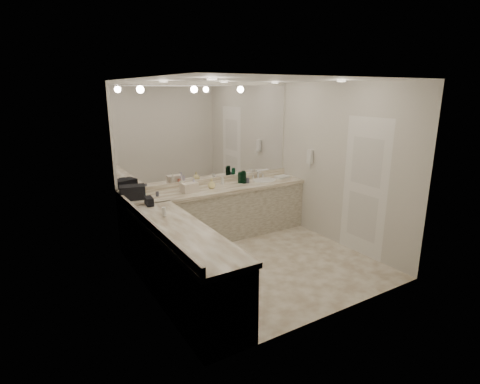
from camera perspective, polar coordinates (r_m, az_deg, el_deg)
floor at (r=5.61m, az=2.65°, el=-10.90°), size 3.20×3.20×0.00m
ceiling at (r=5.03m, az=3.03°, el=16.72°), size 3.20×3.20×0.00m
wall_back at (r=6.43m, az=-4.72°, el=4.75°), size 3.20×0.02×2.60m
wall_left at (r=4.49m, az=-14.32°, el=-0.34°), size 0.02×3.00×2.60m
wall_right at (r=6.19m, az=15.21°, el=3.84°), size 0.02×3.00×2.60m
vanity_back_base at (r=6.40m, az=-3.33°, el=-3.44°), size 3.20×0.60×0.84m
vanity_back_top at (r=6.26m, az=-3.35°, el=0.44°), size 3.20×0.64×0.06m
vanity_left_base at (r=4.63m, az=-8.84°, el=-11.23°), size 0.60×2.40×0.84m
vanity_left_top at (r=4.45m, az=-8.96°, el=-6.01°), size 0.64×2.42×0.06m
backsplash_back at (r=6.49m, az=-4.57°, el=1.68°), size 3.20×0.04×0.10m
backsplash_left at (r=4.60m, az=-13.80°, el=-4.51°), size 0.04×3.00×0.10m
mirror_back at (r=6.35m, az=-4.76°, el=8.95°), size 3.12×0.01×1.55m
mirror_left at (r=4.39m, az=-14.58°, el=5.66°), size 0.01×2.92×1.55m
sink at (r=6.75m, az=3.74°, el=1.74°), size 0.44×0.44×0.03m
faucet at (r=6.90m, az=2.75°, el=2.70°), size 0.24×0.16×0.14m
wall_phone at (r=6.64m, az=10.60°, el=5.31°), size 0.06×0.10×0.24m
door at (r=5.91m, az=18.44°, el=0.57°), size 0.02×0.82×2.10m
black_toiletry_bag at (r=5.78m, az=-16.08°, el=-0.03°), size 0.41×0.31×0.21m
black_bag_spill at (r=5.43m, az=-13.69°, el=-1.38°), size 0.12×0.22×0.11m
cream_cosmetic_case at (r=5.99m, az=-7.67°, el=0.67°), size 0.27×0.18×0.15m
hand_towel at (r=6.95m, az=6.45°, el=2.31°), size 0.28×0.20×0.04m
lotion_left at (r=4.88m, az=-11.50°, el=-3.09°), size 0.05×0.05×0.12m
soap_bottle_a at (r=6.07m, az=-8.88°, el=1.16°), size 0.10×0.10×0.22m
soap_bottle_b at (r=6.08m, az=-7.03°, el=1.19°), size 0.12×0.12×0.20m
soap_bottle_c at (r=6.18m, az=-4.34°, el=1.30°), size 0.16×0.16×0.17m
green_bottle_0 at (r=6.53m, az=-0.01°, el=2.18°), size 0.07×0.07×0.18m
green_bottle_1 at (r=6.51m, az=0.51°, el=2.31°), size 0.06×0.06×0.22m
green_bottle_2 at (r=6.50m, az=0.62°, el=2.21°), size 0.07×0.07×0.20m
green_bottle_3 at (r=6.61m, az=0.60°, el=2.35°), size 0.07×0.07×0.18m
green_bottle_4 at (r=6.51m, az=0.08°, el=2.22°), size 0.06×0.06×0.20m
amenity_bottle_0 at (r=6.04m, az=-6.64°, el=0.50°), size 0.04×0.04×0.08m
amenity_bottle_1 at (r=5.85m, az=-12.48°, el=-0.30°), size 0.05×0.05×0.07m
amenity_bottle_2 at (r=6.45m, az=-2.62°, el=1.62°), size 0.04×0.04×0.10m
amenity_bottle_3 at (r=5.84m, az=-14.31°, el=-0.51°), size 0.04×0.04×0.06m
amenity_bottle_4 at (r=5.86m, az=-14.60°, el=-0.17°), size 0.06×0.06×0.12m
amenity_bottle_5 at (r=6.09m, az=-7.53°, el=0.69°), size 0.06×0.06×0.10m
amenity_bottle_6 at (r=6.53m, az=1.16°, el=1.77°), size 0.06×0.06×0.09m
amenity_bottle_7 at (r=6.42m, az=-2.70°, el=1.70°), size 0.04×0.04×0.13m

